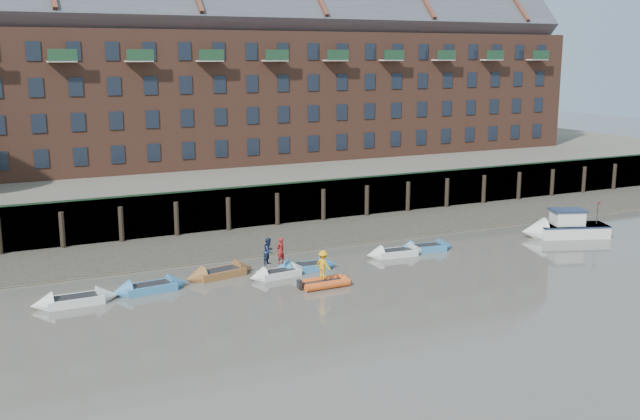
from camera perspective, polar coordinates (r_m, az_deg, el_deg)
ground at (r=39.03m, az=6.61°, el=-7.97°), size 220.00×220.00×0.00m
foreshore at (r=54.38m, az=-3.66°, el=-2.23°), size 110.00×8.00×0.50m
mud_band at (r=51.35m, az=-2.20°, el=-3.06°), size 110.00×1.60×0.10m
river_wall at (r=58.01m, az=-5.34°, el=0.24°), size 110.00×1.23×3.30m
bank_terrace at (r=70.70m, az=-9.27°, el=2.22°), size 110.00×28.00×3.20m
apartment_terrace at (r=70.71m, az=-9.82°, el=11.35°), size 80.60×15.56×20.98m
rowboat_0 at (r=42.38m, az=-18.15°, el=-6.56°), size 4.55×1.36×1.32m
rowboat_1 at (r=43.51m, az=-12.83°, el=-5.79°), size 4.55×1.67×1.29m
rowboat_2 at (r=45.56m, az=-7.61°, el=-4.78°), size 4.75×2.18×1.33m
rowboat_3 at (r=45.26m, az=-3.14°, el=-4.85°), size 4.05×1.56×1.15m
rowboat_4 at (r=46.48m, az=-1.15°, el=-4.37°), size 4.32×1.62×1.23m
rowboat_5 at (r=50.03m, az=5.80°, el=-3.25°), size 4.34×1.62×1.23m
rowboat_6 at (r=51.53m, az=8.04°, el=-2.87°), size 4.28×1.74×1.21m
rib_tender at (r=43.37m, az=0.43°, el=-5.54°), size 3.05×1.46×0.53m
motor_launch at (r=57.50m, az=17.70°, el=-1.32°), size 6.66×4.13×2.61m
person_rower_a at (r=45.02m, az=-3.03°, el=-3.11°), size 0.69×0.57×1.63m
person_rower_b at (r=44.90m, az=-3.93°, el=-3.15°), size 1.01×0.98×1.64m
person_rib_crew at (r=42.96m, az=0.25°, el=-4.18°), size 0.97×1.23×1.66m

